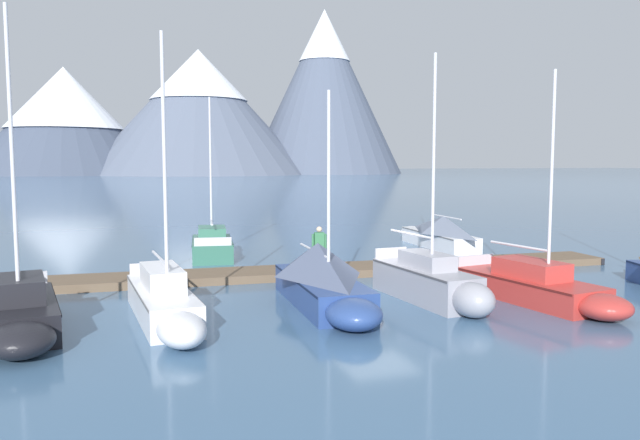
% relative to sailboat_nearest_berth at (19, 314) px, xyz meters
% --- Properties ---
extents(ground_plane, '(700.00, 700.00, 0.00)m').
position_rel_sailboat_nearest_berth_xyz_m(ground_plane, '(10.86, 1.55, -0.57)').
color(ground_plane, '#426689').
extents(mountain_central_massif, '(67.73, 67.73, 38.09)m').
position_rel_sailboat_nearest_berth_xyz_m(mountain_central_massif, '(-10.79, 223.23, 19.87)').
color(mountain_central_massif, '#424C60').
rests_on(mountain_central_massif, ground).
extents(mountain_shoulder_ridge, '(82.72, 82.72, 45.24)m').
position_rel_sailboat_nearest_berth_xyz_m(mountain_shoulder_ridge, '(35.43, 213.49, 22.96)').
color(mountain_shoulder_ridge, slate).
rests_on(mountain_shoulder_ridge, ground).
extents(mountain_east_summit, '(59.56, 59.56, 62.40)m').
position_rel_sailboat_nearest_berth_xyz_m(mountain_east_summit, '(83.09, 210.42, 31.31)').
color(mountain_east_summit, '#4C566B').
rests_on(mountain_east_summit, ground).
extents(dock, '(23.92, 3.66, 0.30)m').
position_rel_sailboat_nearest_berth_xyz_m(dock, '(10.86, 5.55, -0.43)').
color(dock, brown).
rests_on(dock, ground).
extents(sailboat_nearest_berth, '(2.39, 5.92, 8.37)m').
position_rel_sailboat_nearest_berth_xyz_m(sailboat_nearest_berth, '(0.00, 0.00, 0.00)').
color(sailboat_nearest_berth, black).
rests_on(sailboat_nearest_berth, ground).
extents(sailboat_second_berth, '(1.76, 6.75, 7.90)m').
position_rel_sailboat_nearest_berth_xyz_m(sailboat_second_berth, '(3.68, 0.03, 0.02)').
color(sailboat_second_berth, silver).
rests_on(sailboat_second_berth, ground).
extents(sailboat_mid_dock_port, '(2.45, 5.86, 7.54)m').
position_rel_sailboat_nearest_berth_xyz_m(sailboat_mid_dock_port, '(6.92, 11.94, -0.00)').
color(sailboat_mid_dock_port, '#336B56').
rests_on(sailboat_mid_dock_port, ground).
extents(sailboat_mid_dock_starboard, '(2.27, 6.92, 6.59)m').
position_rel_sailboat_nearest_berth_xyz_m(sailboat_mid_dock_starboard, '(8.53, 0.55, 0.31)').
color(sailboat_mid_dock_starboard, navy).
rests_on(sailboat_mid_dock_starboard, ground).
extents(sailboat_far_berth, '(1.69, 5.65, 7.84)m').
position_rel_sailboat_nearest_berth_xyz_m(sailboat_far_berth, '(11.95, -0.21, 0.09)').
color(sailboat_far_berth, '#93939E').
rests_on(sailboat_far_berth, ground).
extents(sailboat_outer_slip, '(2.44, 6.50, 7.28)m').
position_rel_sailboat_nearest_berth_xyz_m(sailboat_outer_slip, '(15.14, -1.35, -0.05)').
color(sailboat_outer_slip, '#B2332D').
rests_on(sailboat_outer_slip, ground).
extents(sailboat_end_of_dock, '(2.04, 7.30, 8.73)m').
position_rel_sailboat_nearest_berth_xyz_m(sailboat_end_of_dock, '(18.69, 11.11, 0.25)').
color(sailboat_end_of_dock, white).
rests_on(sailboat_end_of_dock, ground).
extents(person_on_dock, '(0.58, 0.27, 1.69)m').
position_rel_sailboat_nearest_berth_xyz_m(person_on_dock, '(9.99, 5.12, 0.69)').
color(person_on_dock, brown).
rests_on(person_on_dock, dock).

